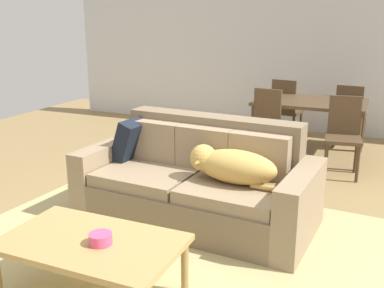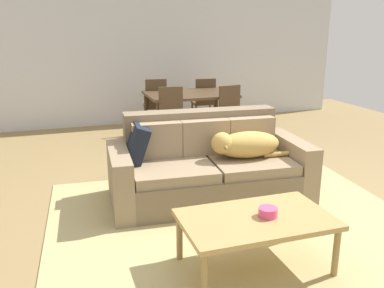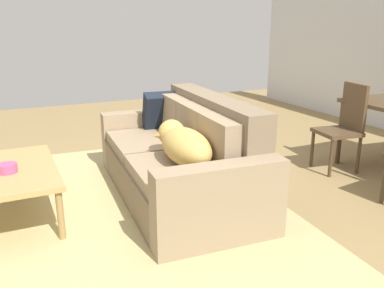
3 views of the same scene
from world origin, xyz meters
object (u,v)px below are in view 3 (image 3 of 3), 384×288
(dog_on_left_cushion, at_px, (183,144))
(dining_chair_near_left, at_px, (344,124))
(couch, at_px, (183,160))
(throw_pillow_by_left_arm, at_px, (163,111))
(coffee_table, at_px, (11,174))
(bowl_on_coffee_table, at_px, (7,168))

(dog_on_left_cushion, xyz_separation_m, dining_chair_near_left, (-0.24, 1.98, -0.10))
(couch, relative_size, dining_chair_near_left, 2.30)
(couch, xyz_separation_m, throw_pillow_by_left_arm, (-0.75, 0.11, 0.30))
(coffee_table, distance_m, dining_chair_near_left, 3.28)
(throw_pillow_by_left_arm, xyz_separation_m, dining_chair_near_left, (0.86, 1.73, -0.13))
(throw_pillow_by_left_arm, bearing_deg, bowl_on_coffee_table, -65.97)
(dog_on_left_cushion, height_order, bowl_on_coffee_table, dog_on_left_cushion)
(dog_on_left_cushion, relative_size, throw_pillow_by_left_arm, 2.17)
(coffee_table, relative_size, dining_chair_near_left, 1.22)
(coffee_table, height_order, bowl_on_coffee_table, bowl_on_coffee_table)
(throw_pillow_by_left_arm, distance_m, coffee_table, 1.67)
(throw_pillow_by_left_arm, height_order, coffee_table, throw_pillow_by_left_arm)
(coffee_table, relative_size, bowl_on_coffee_table, 7.85)
(dining_chair_near_left, bearing_deg, throw_pillow_by_left_arm, -108.11)
(couch, xyz_separation_m, dog_on_left_cushion, (0.35, -0.15, 0.26))
(throw_pillow_by_left_arm, height_order, bowl_on_coffee_table, throw_pillow_by_left_arm)
(bowl_on_coffee_table, distance_m, dining_chair_near_left, 3.29)
(dog_on_left_cushion, bearing_deg, throw_pillow_by_left_arm, 170.80)
(bowl_on_coffee_table, bearing_deg, couch, 87.89)
(bowl_on_coffee_table, xyz_separation_m, dining_chair_near_left, (0.16, 3.28, 0.04))
(couch, relative_size, dog_on_left_cushion, 2.45)
(dog_on_left_cushion, bearing_deg, couch, 160.85)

